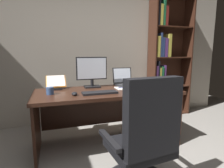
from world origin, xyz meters
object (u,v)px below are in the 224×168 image
at_px(monitor, 92,72).
at_px(desk, 106,103).
at_px(office_chair, 144,146).
at_px(keyboard, 100,93).
at_px(open_binder, 158,90).
at_px(pen, 123,88).
at_px(reading_stand_with_book, 56,83).
at_px(computer_mouse, 74,94).
at_px(coffee_mug, 50,91).
at_px(notepad, 121,88).
at_px(laptop, 125,82).
at_px(bookshelf, 165,60).

bearing_deg(monitor, desk, -52.51).
relative_size(office_chair, keyboard, 2.48).
xyz_separation_m(open_binder, pen, (-0.38, 0.26, 0.00)).
bearing_deg(reading_stand_with_book, computer_mouse, -69.63).
height_order(computer_mouse, coffee_mug, coffee_mug).
height_order(office_chair, monitor, monitor).
height_order(office_chair, notepad, office_chair).
relative_size(laptop, pen, 2.18).
relative_size(office_chair, reading_stand_with_book, 3.75).
height_order(bookshelf, open_binder, bookshelf).
bearing_deg(laptop, bookshelf, 27.13).
bearing_deg(keyboard, laptop, 41.87).
bearing_deg(office_chair, desk, 86.54).
relative_size(computer_mouse, coffee_mug, 1.20).
distance_m(pen, coffee_mug, 0.95).
height_order(reading_stand_with_book, pen, reading_stand_with_book).
relative_size(bookshelf, monitor, 5.25).
bearing_deg(open_binder, reading_stand_with_book, 164.31).
bearing_deg(monitor, coffee_mug, -151.95).
bearing_deg(coffee_mug, desk, 8.74).
distance_m(bookshelf, keyboard, 1.89).
bearing_deg(computer_mouse, office_chair, -58.66).
xyz_separation_m(office_chair, notepad, (0.18, 1.00, 0.31)).
bearing_deg(computer_mouse, keyboard, 0.00).
height_order(laptop, pen, laptop).
bearing_deg(monitor, laptop, 0.65).
distance_m(computer_mouse, pen, 0.71).
bearing_deg(computer_mouse, monitor, 55.96).
xyz_separation_m(open_binder, notepad, (-0.40, 0.26, -0.01)).
xyz_separation_m(bookshelf, keyboard, (-1.57, -1.00, -0.34)).
bearing_deg(coffee_mug, computer_mouse, -28.29).
bearing_deg(office_chair, pen, 73.40).
height_order(monitor, notepad, monitor).
bearing_deg(reading_stand_with_book, coffee_mug, -101.95).
bearing_deg(notepad, bookshelf, 32.97).
bearing_deg(monitor, pen, -31.44).
bearing_deg(bookshelf, coffee_mug, -158.19).
xyz_separation_m(monitor, computer_mouse, (-0.30, -0.44, -0.19)).
distance_m(laptop, notepad, 0.28).
bearing_deg(monitor, computer_mouse, -124.04).
bearing_deg(notepad, reading_stand_with_book, 160.81).
relative_size(bookshelf, open_binder, 4.39).
distance_m(bookshelf, coffee_mug, 2.32).
bearing_deg(bookshelf, computer_mouse, -151.93).
relative_size(bookshelf, notepad, 10.89).
distance_m(open_binder, pen, 0.46).
height_order(monitor, laptop, monitor).
distance_m(bookshelf, monitor, 1.67).
bearing_deg(laptop, open_binder, -62.48).
bearing_deg(pen, computer_mouse, -162.69).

